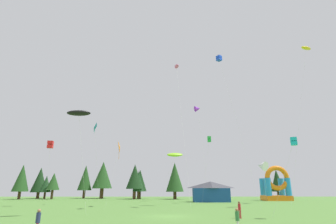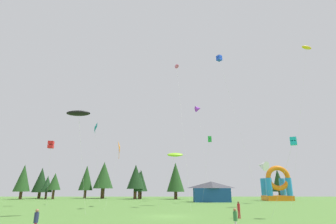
# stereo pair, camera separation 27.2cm
# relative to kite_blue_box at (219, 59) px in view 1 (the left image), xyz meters

# --- Properties ---
(ground_plane) EXTENTS (120.00, 120.00, 0.00)m
(ground_plane) POSITION_rel_kite_blue_box_xyz_m (-9.16, -12.69, -24.94)
(ground_plane) COLOR #548438
(kite_blue_box) EXTENTS (4.00, 5.14, 25.49)m
(kite_blue_box) POSITION_rel_kite_blue_box_xyz_m (0.00, 0.00, 0.00)
(kite_blue_box) COLOR blue
(kite_blue_box) RESTS_ON ground_plane
(kite_green_box) EXTENTS (2.32, 0.80, 12.83)m
(kite_green_box) POSITION_rel_kite_blue_box_xyz_m (-0.69, 10.24, -12.68)
(kite_green_box) COLOR green
(kite_green_box) RESTS_ON ground_plane
(kite_black_parafoil) EXTENTS (3.07, 2.08, 11.76)m
(kite_black_parafoil) POSITION_rel_kite_blue_box_xyz_m (-19.64, -12.36, -13.70)
(kite_black_parafoil) COLOR black
(kite_black_parafoil) RESTS_ON ground_plane
(kite_white_delta) EXTENTS (2.75, 2.80, 8.09)m
(kite_white_delta) POSITION_rel_kite_blue_box_xyz_m (9.30, 9.88, -17.97)
(kite_white_delta) COLOR white
(kite_white_delta) RESTS_ON ground_plane
(kite_teal_diamond) EXTENTS (1.61, 4.40, 14.49)m
(kite_teal_diamond) POSITION_rel_kite_blue_box_xyz_m (-23.03, 6.26, -11.18)
(kite_teal_diamond) COLOR #0C7F7A
(kite_teal_diamond) RESTS_ON ground_plane
(kite_purple_delta) EXTENTS (2.06, 6.44, 22.26)m
(kite_purple_delta) POSITION_rel_kite_blue_box_xyz_m (-1.76, 18.88, -3.55)
(kite_purple_delta) COLOR purple
(kite_purple_delta) RESTS_ON ground_plane
(kite_lime_parafoil) EXTENTS (4.38, 1.79, 8.89)m
(kite_lime_parafoil) POSITION_rel_kite_blue_box_xyz_m (-7.90, 3.72, -16.59)
(kite_lime_parafoil) COLOR #8CD826
(kite_lime_parafoil) RESTS_ON ground_plane
(kite_pink_parafoil) EXTENTS (1.78, 10.12, 24.76)m
(kite_pink_parafoil) POSITION_rel_kite_blue_box_xyz_m (-7.52, 1.99, -0.62)
(kite_pink_parafoil) COLOR #EA599E
(kite_pink_parafoil) RESTS_ON ground_plane
(kite_orange_diamond) EXTENTS (1.64, 2.47, 9.33)m
(kite_orange_diamond) POSITION_rel_kite_blue_box_xyz_m (-16.36, -2.74, -16.28)
(kite_orange_diamond) COLOR orange
(kite_orange_diamond) RESTS_ON ground_plane
(kite_cyan_box) EXTENTS (3.06, 1.54, 7.94)m
(kite_cyan_box) POSITION_rel_kite_blue_box_xyz_m (3.90, -14.80, -17.43)
(kite_cyan_box) COLOR #19B7CC
(kite_cyan_box) RESTS_ON ground_plane
(kite_red_box) EXTENTS (0.99, 2.39, 10.54)m
(kite_red_box) POSITION_rel_kite_blue_box_xyz_m (-29.21, 2.53, -15.01)
(kite_red_box) COLOR red
(kite_red_box) RESTS_ON ground_plane
(kite_yellow_parafoil) EXTENTS (9.96, 5.77, 27.68)m
(kite_yellow_parafoil) POSITION_rel_kite_blue_box_xyz_m (16.03, 0.22, 2.28)
(kite_yellow_parafoil) COLOR yellow
(kite_yellow_parafoil) RESTS_ON ground_plane
(person_near_camera) EXTENTS (0.38, 0.38, 1.57)m
(person_near_camera) POSITION_rel_kite_blue_box_xyz_m (-2.21, -14.49, -24.01)
(person_near_camera) COLOR #B21E26
(person_near_camera) RESTS_ON ground_plane
(person_midfield) EXTENTS (0.34, 0.34, 1.59)m
(person_midfield) POSITION_rel_kite_blue_box_xyz_m (-17.45, -23.94, -23.99)
(person_midfield) COLOR #B21E26
(person_midfield) RESTS_ON ground_plane
(person_left_edge) EXTENTS (0.28, 0.28, 1.56)m
(person_left_edge) POSITION_rel_kite_blue_box_xyz_m (-4.63, -22.83, -24.02)
(person_left_edge) COLOR silver
(person_left_edge) RESTS_ON ground_plane
(inflatable_orange_dome) EXTENTS (5.82, 4.75, 7.75)m
(inflatable_orange_dome) POSITION_rel_kite_blue_box_xyz_m (16.03, 20.46, -22.03)
(inflatable_orange_dome) COLOR orange
(inflatable_orange_dome) RESTS_ON ground_plane
(festival_tent) EXTENTS (7.35, 3.63, 4.09)m
(festival_tent) POSITION_rel_kite_blue_box_xyz_m (-0.06, 14.92, -22.89)
(festival_tent) COLOR #19478C
(festival_tent) RESTS_ON ground_plane
(tree_row_0) EXTENTS (4.00, 4.00, 8.68)m
(tree_row_0) POSITION_rel_kite_blue_box_xyz_m (-46.84, 27.76, -19.70)
(tree_row_0) COLOR #4C331E
(tree_row_0) RESTS_ON ground_plane
(tree_row_1) EXTENTS (4.18, 4.18, 8.20)m
(tree_row_1) POSITION_rel_kite_blue_box_xyz_m (-44.16, 32.11, -20.06)
(tree_row_1) COLOR #4C331E
(tree_row_1) RESTS_ON ground_plane
(tree_row_2) EXTENTS (2.84, 2.84, 5.90)m
(tree_row_2) POSITION_rel_kite_blue_box_xyz_m (-41.18, 29.56, -21.19)
(tree_row_2) COLOR #4C331E
(tree_row_2) RESTS_ON ground_plane
(tree_row_3) EXTENTS (3.32, 3.32, 6.55)m
(tree_row_3) POSITION_rel_kite_blue_box_xyz_m (-38.82, 28.43, -20.60)
(tree_row_3) COLOR #4C331E
(tree_row_3) RESTS_ON ground_plane
(tree_row_4) EXTENTS (3.86, 3.86, 8.88)m
(tree_row_4) POSITION_rel_kite_blue_box_xyz_m (-32.07, 33.20, -19.48)
(tree_row_4) COLOR #4C331E
(tree_row_4) RESTS_ON ground_plane
(tree_row_5) EXTENTS (5.41, 5.41, 9.81)m
(tree_row_5) POSITION_rel_kite_blue_box_xyz_m (-27.08, 32.64, -18.78)
(tree_row_5) COLOR #4C331E
(tree_row_5) RESTS_ON ground_plane
(tree_row_6) EXTENTS (4.41, 4.41, 8.75)m
(tree_row_6) POSITION_rel_kite_blue_box_xyz_m (-17.68, 28.58, -19.35)
(tree_row_6) COLOR #4C331E
(tree_row_6) RESTS_ON ground_plane
(tree_row_7) EXTENTS (3.01, 3.01, 7.05)m
(tree_row_7) POSITION_rel_kite_blue_box_xyz_m (-16.68, 28.81, -20.51)
(tree_row_7) COLOR #4C331E
(tree_row_7) RESTS_ON ground_plane
(tree_row_8) EXTENTS (3.68, 3.68, 7.52)m
(tree_row_8) POSITION_rel_kite_blue_box_xyz_m (-16.49, 30.75, -20.27)
(tree_row_8) COLOR #4C331E
(tree_row_8) RESTS_ON ground_plane
(tree_row_9) EXTENTS (4.57, 4.57, 9.23)m
(tree_row_9) POSITION_rel_kite_blue_box_xyz_m (-7.16, 28.12, -19.45)
(tree_row_9) COLOR #4C331E
(tree_row_9) RESTS_ON ground_plane
(tree_row_10) EXTENTS (3.52, 3.52, 7.69)m
(tree_row_10) POSITION_rel_kite_blue_box_xyz_m (21.08, 31.70, -20.22)
(tree_row_10) COLOR #4C331E
(tree_row_10) RESTS_ON ground_plane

